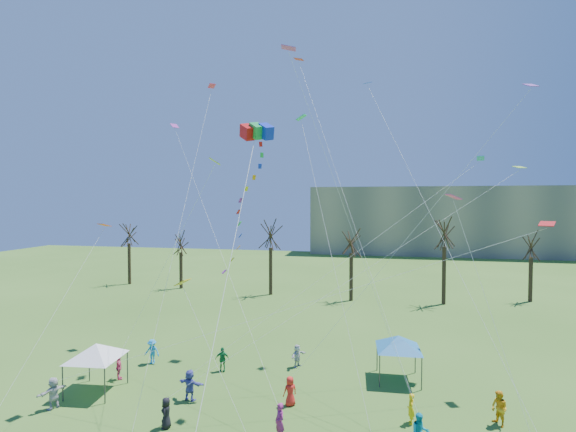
% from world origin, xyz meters
% --- Properties ---
extents(distant_building, '(60.00, 14.00, 15.00)m').
position_xyz_m(distant_building, '(22.00, 82.00, 7.50)').
color(distant_building, gray).
rests_on(distant_building, ground).
extents(bare_tree_row, '(68.99, 8.72, 10.28)m').
position_xyz_m(bare_tree_row, '(5.26, 35.75, 6.66)').
color(bare_tree_row, black).
rests_on(bare_tree_row, ground).
extents(big_box_kite, '(2.14, 6.31, 16.91)m').
position_xyz_m(big_box_kite, '(-1.70, 6.50, 11.27)').
color(big_box_kite, red).
rests_on(big_box_kite, ground).
extents(canopy_tent_white, '(3.99, 3.99, 3.01)m').
position_xyz_m(canopy_tent_white, '(-11.92, 8.02, 2.55)').
color(canopy_tent_white, '#3F3F44').
rests_on(canopy_tent_white, ground).
extents(canopy_tent_blue, '(3.92, 3.92, 2.94)m').
position_xyz_m(canopy_tent_blue, '(6.38, 13.31, 2.49)').
color(canopy_tent_blue, '#3F3F44').
rests_on(canopy_tent_blue, ground).
extents(festival_crowd, '(25.27, 15.35, 1.84)m').
position_xyz_m(festival_crowd, '(-1.69, 6.77, 0.85)').
color(festival_crowd, red).
rests_on(festival_crowd, ground).
extents(small_kites_aloft, '(26.82, 17.56, 33.49)m').
position_xyz_m(small_kites_aloft, '(1.54, 11.17, 14.14)').
color(small_kites_aloft, '#FF3F0D').
rests_on(small_kites_aloft, ground).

